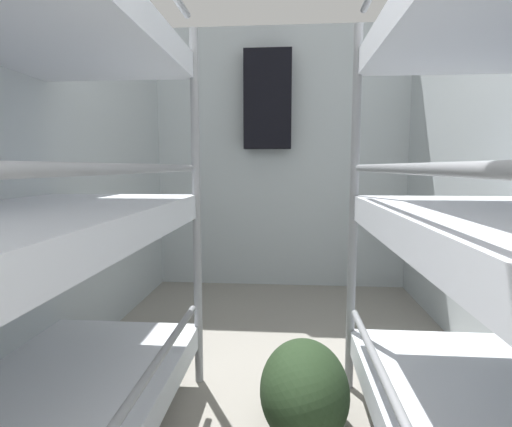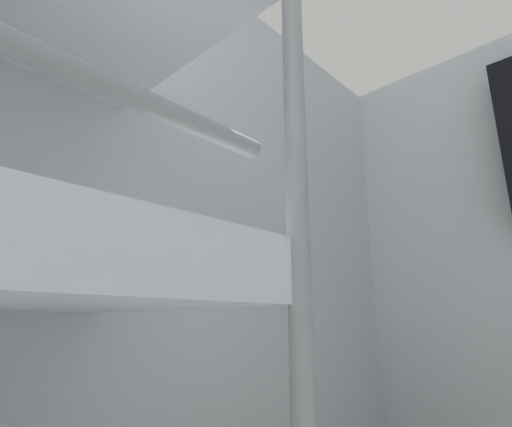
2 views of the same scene
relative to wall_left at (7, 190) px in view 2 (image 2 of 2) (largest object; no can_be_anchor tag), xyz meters
name	(u,v)px [view 2 (image 2 of 2)]	position (x,y,z in m)	size (l,w,h in m)	color
wall_left	(7,190)	(0.00, 0.00, 0.00)	(0.06, 4.39, 2.49)	silver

